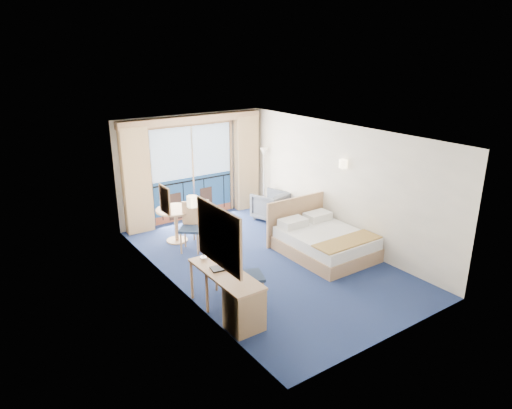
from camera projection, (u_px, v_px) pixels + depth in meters
name	position (u px, v px, depth m)	size (l,w,h in m)	color
floor	(266.00, 261.00, 9.56)	(6.50, 6.50, 0.00)	navy
room_walls	(267.00, 179.00, 8.98)	(4.04, 6.54, 2.72)	white
balcony_door	(193.00, 175.00, 11.69)	(2.36, 0.03, 2.52)	navy
curtain_left	(137.00, 181.00, 10.70)	(0.65, 0.22, 2.55)	#D9AF77
curtain_right	(246.00, 163.00, 12.37)	(0.65, 0.22, 2.55)	#D9AF77
pelmet	(193.00, 119.00, 11.14)	(3.80, 0.25, 0.18)	tan
mirror	(219.00, 236.00, 6.83)	(0.05, 1.25, 0.95)	tan
wall_print	(165.00, 200.00, 8.33)	(0.04, 0.42, 0.52)	tan
sconce_left	(192.00, 201.00, 7.45)	(0.18, 0.18, 0.18)	#FFE5B2
sconce_right	(343.00, 164.00, 9.89)	(0.18, 0.18, 0.18)	#FFE5B2
bed	(323.00, 241.00, 9.80)	(1.66, 1.97, 1.04)	tan
nightstand	(302.00, 218.00, 11.11)	(0.46, 0.44, 0.61)	#987A50
phone	(302.00, 205.00, 10.98)	(0.19, 0.15, 0.09)	silver
armchair	(271.00, 206.00, 11.80)	(0.78, 0.80, 0.73)	#4C545D
floor_lamp	(264.00, 163.00, 12.22)	(0.24, 0.24, 1.72)	silver
desk	(240.00, 302.00, 7.21)	(0.55, 1.61, 0.76)	tan
desk_chair	(244.00, 272.00, 7.76)	(0.60, 0.59, 1.08)	#1F2E49
folder	(220.00, 268.00, 7.55)	(0.29, 0.22, 0.03)	black
desk_lamp	(203.00, 240.00, 7.80)	(0.13, 0.13, 0.48)	silver
round_table	(176.00, 217.00, 10.36)	(0.88, 0.88, 0.79)	tan
table_chair_a	(202.00, 216.00, 10.46)	(0.63, 0.63, 1.02)	#1F2E49
table_chair_b	(192.00, 224.00, 9.95)	(0.65, 0.65, 1.06)	#1F2E49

